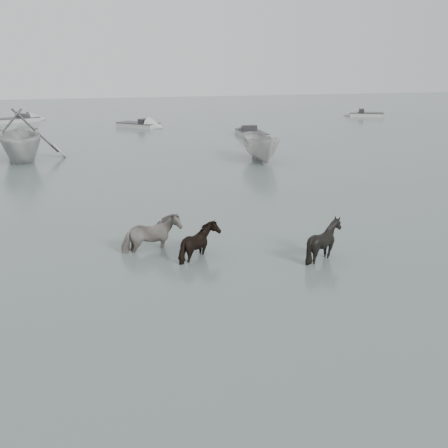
% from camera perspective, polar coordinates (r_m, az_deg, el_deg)
% --- Properties ---
extents(ground, '(140.00, 140.00, 0.00)m').
position_cam_1_polar(ground, '(15.71, -0.57, -5.09)').
color(ground, '#50605D').
rests_on(ground, ground).
extents(pony_pinto, '(1.98, 1.27, 1.55)m').
position_cam_1_polar(pony_pinto, '(17.49, -7.47, -0.26)').
color(pony_pinto, black).
rests_on(pony_pinto, ground).
extents(pony_dark, '(1.53, 1.65, 1.35)m').
position_cam_1_polar(pony_dark, '(16.72, -2.44, -1.27)').
color(pony_dark, black).
rests_on(pony_dark, ground).
extents(pony_black, '(1.50, 1.38, 1.44)m').
position_cam_1_polar(pony_black, '(16.90, 10.17, -1.17)').
color(pony_black, black).
rests_on(pony_black, ground).
extents(rowboat_trail, '(5.98, 6.68, 3.17)m').
position_cam_1_polar(rowboat_trail, '(34.68, -20.07, 8.69)').
color(rowboat_trail, '#B0B3B0').
rests_on(rowboat_trail, ground).
extents(boat_small, '(1.96, 4.61, 1.74)m').
position_cam_1_polar(boat_small, '(32.55, 3.78, 7.92)').
color(boat_small, '#B1B1AC').
rests_on(boat_small, ground).
extents(skiff_port, '(1.77, 5.64, 0.75)m').
position_cam_1_polar(skiff_port, '(42.87, 2.83, 9.39)').
color(skiff_port, '#AAADAA').
rests_on(skiff_port, ground).
extents(skiff_mid, '(4.75, 4.62, 0.75)m').
position_cam_1_polar(skiff_mid, '(48.98, -8.68, 10.14)').
color(skiff_mid, '#B0B2B0').
rests_on(skiff_mid, ground).
extents(skiff_star, '(4.76, 3.44, 0.75)m').
position_cam_1_polar(skiff_star, '(58.93, 14.32, 10.90)').
color(skiff_star, '#B4B5B0').
rests_on(skiff_star, ground).
extents(skiff_far, '(6.40, 4.08, 0.75)m').
position_cam_1_polar(skiff_far, '(55.61, -20.65, 10.04)').
color(skiff_far, '#A8AAA8').
rests_on(skiff_far, ground).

